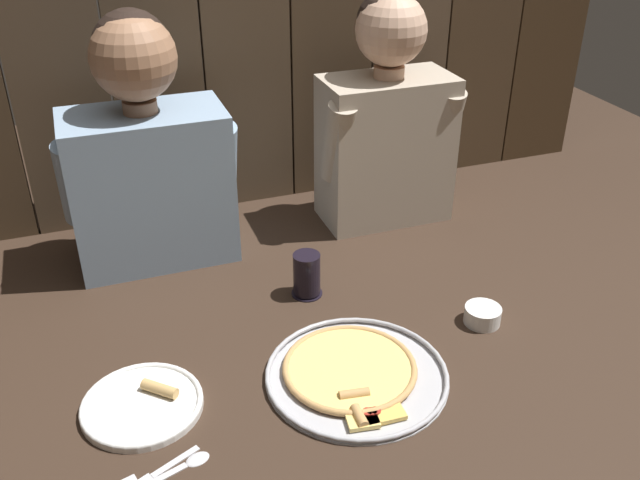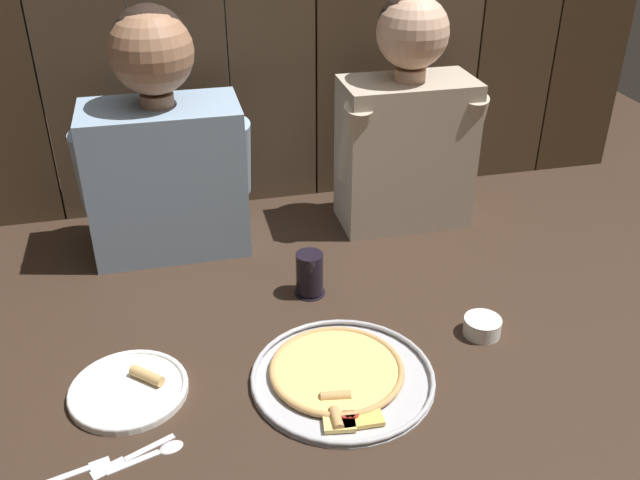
{
  "view_description": "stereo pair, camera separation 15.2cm",
  "coord_description": "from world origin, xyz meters",
  "px_view_note": "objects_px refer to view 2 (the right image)",
  "views": [
    {
      "loc": [
        -0.45,
        -1.14,
        0.94
      ],
      "look_at": [
        -0.01,
        0.1,
        0.18
      ],
      "focal_mm": 39.09,
      "sensor_mm": 36.0,
      "label": 1
    },
    {
      "loc": [
        -0.31,
        -1.18,
        0.94
      ],
      "look_at": [
        -0.01,
        0.1,
        0.18
      ],
      "focal_mm": 39.09,
      "sensor_mm": 36.0,
      "label": 2
    }
  ],
  "objects_px": {
    "drinking_glass": "(310,274)",
    "diner_right": "(407,120)",
    "diner_left": "(162,144)",
    "dinner_plate": "(129,389)",
    "dipping_bowl": "(482,326)",
    "pizza_tray": "(340,375)"
  },
  "relations": [
    {
      "from": "diner_right",
      "to": "dipping_bowl",
      "type": "bearing_deg",
      "value": -90.27
    },
    {
      "from": "pizza_tray",
      "to": "diner_right",
      "type": "height_order",
      "value": "diner_right"
    },
    {
      "from": "pizza_tray",
      "to": "dinner_plate",
      "type": "xyz_separation_m",
      "value": [
        -0.41,
        0.06,
        -0.0
      ]
    },
    {
      "from": "dinner_plate",
      "to": "drinking_glass",
      "type": "height_order",
      "value": "drinking_glass"
    },
    {
      "from": "dinner_plate",
      "to": "drinking_glass",
      "type": "bearing_deg",
      "value": 31.48
    },
    {
      "from": "dipping_bowl",
      "to": "diner_left",
      "type": "bearing_deg",
      "value": 139.2
    },
    {
      "from": "diner_left",
      "to": "diner_right",
      "type": "height_order",
      "value": "diner_right"
    },
    {
      "from": "dinner_plate",
      "to": "diner_right",
      "type": "relative_size",
      "value": 0.37
    },
    {
      "from": "dinner_plate",
      "to": "diner_left",
      "type": "xyz_separation_m",
      "value": [
        0.12,
        0.56,
        0.28
      ]
    },
    {
      "from": "pizza_tray",
      "to": "dipping_bowl",
      "type": "xyz_separation_m",
      "value": [
        0.34,
        0.07,
        0.01
      ]
    },
    {
      "from": "diner_left",
      "to": "pizza_tray",
      "type": "bearing_deg",
      "value": -64.47
    },
    {
      "from": "dipping_bowl",
      "to": "diner_left",
      "type": "distance_m",
      "value": 0.88
    },
    {
      "from": "pizza_tray",
      "to": "dinner_plate",
      "type": "height_order",
      "value": "dinner_plate"
    },
    {
      "from": "dinner_plate",
      "to": "diner_right",
      "type": "distance_m",
      "value": 0.98
    },
    {
      "from": "diner_left",
      "to": "diner_right",
      "type": "bearing_deg",
      "value": -0.07
    },
    {
      "from": "drinking_glass",
      "to": "diner_right",
      "type": "xyz_separation_m",
      "value": [
        0.33,
        0.31,
        0.24
      ]
    },
    {
      "from": "pizza_tray",
      "to": "diner_left",
      "type": "xyz_separation_m",
      "value": [
        -0.29,
        0.62,
        0.28
      ]
    },
    {
      "from": "diner_right",
      "to": "drinking_glass",
      "type": "bearing_deg",
      "value": -137.59
    },
    {
      "from": "dinner_plate",
      "to": "drinking_glass",
      "type": "xyz_separation_m",
      "value": [
        0.42,
        0.26,
        0.04
      ]
    },
    {
      "from": "dinner_plate",
      "to": "diner_right",
      "type": "bearing_deg",
      "value": 36.72
    },
    {
      "from": "pizza_tray",
      "to": "dipping_bowl",
      "type": "distance_m",
      "value": 0.35
    },
    {
      "from": "drinking_glass",
      "to": "diner_right",
      "type": "distance_m",
      "value": 0.51
    }
  ]
}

